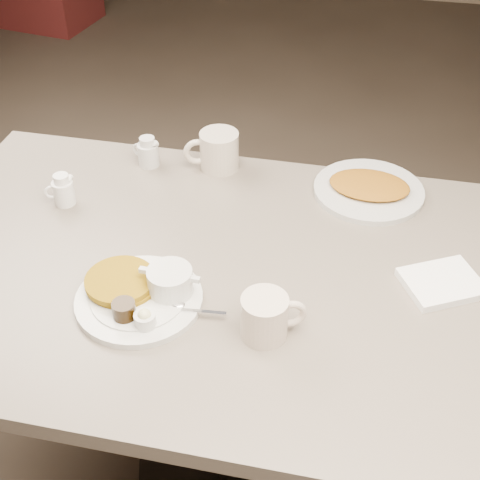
% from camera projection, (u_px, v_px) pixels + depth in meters
% --- Properties ---
extents(diner_table, '(1.50, 0.90, 0.75)m').
position_uv_depth(diner_table, '(238.00, 326.00, 1.52)').
color(diner_table, slate).
rests_on(diner_table, ground).
extents(main_plate, '(0.32, 0.27, 0.07)m').
position_uv_depth(main_plate, '(142.00, 292.00, 1.33)').
color(main_plate, silver).
rests_on(main_plate, diner_table).
extents(coffee_mug_near, '(0.14, 0.12, 0.09)m').
position_uv_depth(coffee_mug_near, '(266.00, 316.00, 1.25)').
color(coffee_mug_near, beige).
rests_on(coffee_mug_near, diner_table).
extents(napkin, '(0.19, 0.18, 0.02)m').
position_uv_depth(napkin, '(442.00, 283.00, 1.37)').
color(napkin, white).
rests_on(napkin, diner_table).
extents(coffee_mug_far, '(0.15, 0.13, 0.10)m').
position_uv_depth(coffee_mug_far, '(218.00, 151.00, 1.70)').
color(coffee_mug_far, beige).
rests_on(coffee_mug_far, diner_table).
extents(creamer_left, '(0.07, 0.05, 0.08)m').
position_uv_depth(creamer_left, '(63.00, 190.00, 1.59)').
color(creamer_left, white).
rests_on(creamer_left, diner_table).
extents(creamer_right, '(0.08, 0.07, 0.08)m').
position_uv_depth(creamer_right, '(148.00, 152.00, 1.72)').
color(creamer_right, silver).
rests_on(creamer_right, diner_table).
extents(hash_plate, '(0.28, 0.28, 0.04)m').
position_uv_depth(hash_plate, '(369.00, 189.00, 1.63)').
color(hash_plate, '#B8B7B3').
rests_on(hash_plate, diner_table).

